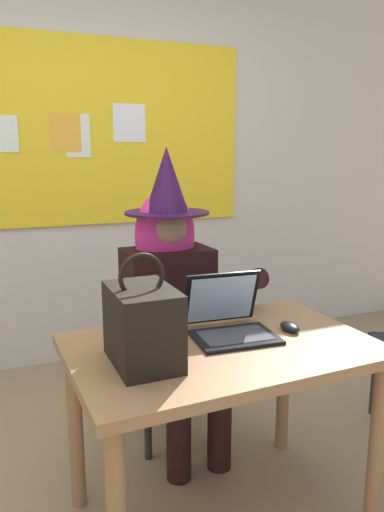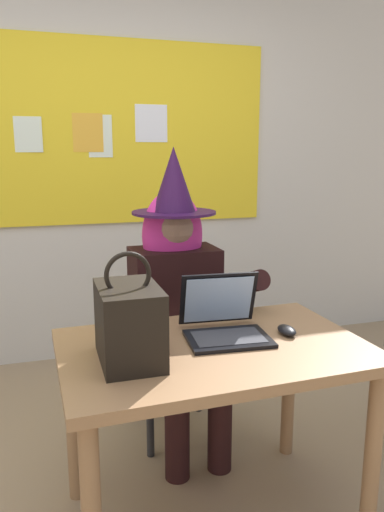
{
  "view_description": "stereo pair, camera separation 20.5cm",
  "coord_description": "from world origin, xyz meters",
  "px_view_note": "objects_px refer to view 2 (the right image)",
  "views": [
    {
      "loc": [
        -0.53,
        -1.42,
        1.42
      ],
      "look_at": [
        0.25,
        0.43,
        1.0
      ],
      "focal_mm": 34.46,
      "sensor_mm": 36.0,
      "label": 1
    },
    {
      "loc": [
        -0.33,
        -1.49,
        1.42
      ],
      "look_at": [
        0.25,
        0.43,
        1.0
      ],
      "focal_mm": 34.46,
      "sensor_mm": 36.0,
      "label": 2
    }
  ],
  "objects_px": {
    "desk_main": "(214,372)",
    "person_costumed": "(178,287)",
    "laptop": "(224,323)",
    "handbag": "(129,323)",
    "chair_at_desk": "(172,335)",
    "computer_mouse": "(287,330)"
  },
  "relations": [
    {
      "from": "chair_at_desk",
      "to": "laptop",
      "type": "distance_m",
      "value": 0.7
    },
    {
      "from": "laptop",
      "to": "chair_at_desk",
      "type": "bearing_deg",
      "value": 98.27
    },
    {
      "from": "chair_at_desk",
      "to": "person_costumed",
      "type": "relative_size",
      "value": 0.62
    },
    {
      "from": "chair_at_desk",
      "to": "person_costumed",
      "type": "bearing_deg",
      "value": 0.87
    },
    {
      "from": "chair_at_desk",
      "to": "handbag",
      "type": "distance_m",
      "value": 0.92
    },
    {
      "from": "person_costumed",
      "to": "laptop",
      "type": "bearing_deg",
      "value": 3.58
    },
    {
      "from": "desk_main",
      "to": "person_costumed",
      "type": "relative_size",
      "value": 0.78
    },
    {
      "from": "chair_at_desk",
      "to": "desk_main",
      "type": "bearing_deg",
      "value": -1.13
    },
    {
      "from": "chair_at_desk",
      "to": "handbag",
      "type": "xyz_separation_m",
      "value": [
        -0.35,
        -0.77,
        0.36
      ]
    },
    {
      "from": "chair_at_desk",
      "to": "computer_mouse",
      "type": "xyz_separation_m",
      "value": [
        0.28,
        -0.7,
        0.25
      ]
    },
    {
      "from": "chair_at_desk",
      "to": "laptop",
      "type": "xyz_separation_m",
      "value": [
        0.04,
        -0.64,
        0.28
      ]
    },
    {
      "from": "desk_main",
      "to": "chair_at_desk",
      "type": "distance_m",
      "value": 0.73
    },
    {
      "from": "person_costumed",
      "to": "computer_mouse",
      "type": "xyz_separation_m",
      "value": [
        0.28,
        -0.58,
        -0.04
      ]
    },
    {
      "from": "handbag",
      "to": "laptop",
      "type": "bearing_deg",
      "value": 18.07
    },
    {
      "from": "desk_main",
      "to": "laptop",
      "type": "bearing_deg",
      "value": 48.39
    },
    {
      "from": "laptop",
      "to": "handbag",
      "type": "bearing_deg",
      "value": -157.3
    },
    {
      "from": "desk_main",
      "to": "laptop",
      "type": "relative_size",
      "value": 3.41
    },
    {
      "from": "computer_mouse",
      "to": "handbag",
      "type": "distance_m",
      "value": 0.64
    },
    {
      "from": "desk_main",
      "to": "laptop",
      "type": "distance_m",
      "value": 0.19
    },
    {
      "from": "person_costumed",
      "to": "handbag",
      "type": "relative_size",
      "value": 3.84
    },
    {
      "from": "laptop",
      "to": "handbag",
      "type": "xyz_separation_m",
      "value": [
        -0.39,
        -0.13,
        0.08
      ]
    },
    {
      "from": "chair_at_desk",
      "to": "handbag",
      "type": "relative_size",
      "value": 2.37
    }
  ]
}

